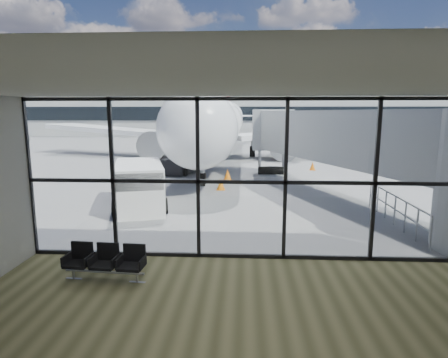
# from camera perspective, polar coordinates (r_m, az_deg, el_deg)

# --- Properties ---
(ground) EXTENTS (220.00, 220.00, 0.00)m
(ground) POSITION_cam_1_polar(r_m,az_deg,el_deg) (50.29, 3.08, 5.33)
(ground) COLOR slate
(ground) RESTS_ON ground
(lounge_shell) EXTENTS (12.02, 8.01, 4.51)m
(lounge_shell) POSITION_cam_1_polar(r_m,az_deg,el_deg) (5.51, 2.26, -4.85)
(lounge_shell) COLOR brown
(lounge_shell) RESTS_ON ground
(glass_curtain_wall) EXTENTS (12.10, 0.12, 4.50)m
(glass_curtain_wall) POSITION_cam_1_polar(r_m,az_deg,el_deg) (10.29, 2.68, -0.18)
(glass_curtain_wall) COLOR white
(glass_curtain_wall) RESTS_ON ground
(jet_bridge) EXTENTS (8.00, 16.50, 4.33)m
(jet_bridge) POSITION_cam_1_polar(r_m,az_deg,el_deg) (17.91, 18.86, 5.28)
(jet_bridge) COLOR #A2A6A7
(jet_bridge) RESTS_ON ground
(apron_railing) EXTENTS (0.06, 5.46, 1.11)m
(apron_railing) POSITION_cam_1_polar(r_m,az_deg,el_deg) (15.08, 24.61, -3.75)
(apron_railing) COLOR gray
(apron_railing) RESTS_ON ground
(far_terminal) EXTENTS (80.00, 12.20, 11.00)m
(far_terminal) POSITION_cam_1_polar(r_m,az_deg,el_deg) (72.10, 2.68, 10.09)
(far_terminal) COLOR #A9A9A5
(far_terminal) RESTS_ON ground
(tree_0) EXTENTS (4.95, 4.95, 7.12)m
(tree_0) POSITION_cam_1_polar(r_m,az_deg,el_deg) (93.68, -25.97, 9.34)
(tree_0) COLOR #382619
(tree_0) RESTS_ON ground
(tree_1) EXTENTS (5.61, 5.61, 8.07)m
(tree_1) POSITION_cam_1_polar(r_m,az_deg,el_deg) (90.96, -22.64, 9.98)
(tree_1) COLOR #382619
(tree_1) RESTS_ON ground
(tree_2) EXTENTS (6.27, 6.27, 9.03)m
(tree_2) POSITION_cam_1_polar(r_m,az_deg,el_deg) (88.55, -19.11, 10.62)
(tree_2) COLOR #382619
(tree_2) RESTS_ON ground
(tree_3) EXTENTS (4.95, 4.95, 7.12)m
(tree_3) POSITION_cam_1_polar(r_m,az_deg,el_deg) (86.48, -15.32, 10.01)
(tree_3) COLOR #382619
(tree_3) RESTS_ON ground
(tree_4) EXTENTS (5.61, 5.61, 8.07)m
(tree_4) POSITION_cam_1_polar(r_m,az_deg,el_deg) (84.80, -11.43, 10.59)
(tree_4) COLOR #382619
(tree_4) RESTS_ON ground
(tree_5) EXTENTS (6.27, 6.27, 9.03)m
(tree_5) POSITION_cam_1_polar(r_m,az_deg,el_deg) (83.52, -7.38, 11.14)
(tree_5) COLOR #382619
(tree_5) RESTS_ON ground
(seating_row) EXTENTS (2.00, 0.68, 0.89)m
(seating_row) POSITION_cam_1_polar(r_m,az_deg,el_deg) (9.87, -17.52, -11.69)
(seating_row) COLOR gray
(seating_row) RESTS_ON ground
(airliner) EXTENTS (35.44, 40.95, 10.56)m
(airliner) POSITION_cam_1_polar(r_m,az_deg,el_deg) (36.52, -0.52, 8.66)
(airliner) COLOR white
(airliner) RESTS_ON ground
(service_van) EXTENTS (3.10, 4.82, 1.94)m
(service_van) POSITION_cam_1_polar(r_m,az_deg,el_deg) (16.59, -12.79, -0.92)
(service_van) COLOR white
(service_van) RESTS_ON ground
(belt_loader) EXTENTS (2.39, 4.44, 1.94)m
(belt_loader) POSITION_cam_1_polar(r_m,az_deg,el_deg) (25.90, -6.48, 2.36)
(belt_loader) COLOR black
(belt_loader) RESTS_ON ground
(mobile_stairs) EXTENTS (2.47, 3.87, 2.53)m
(mobile_stairs) POSITION_cam_1_polar(r_m,az_deg,el_deg) (25.65, -30.22, 0.88)
(mobile_stairs) COLOR #B98115
(mobile_stairs) RESTS_ON ground
(traffic_cone_a) EXTENTS (0.48, 0.48, 0.69)m
(traffic_cone_a) POSITION_cam_1_polar(r_m,az_deg,el_deg) (23.05, 0.54, 0.65)
(traffic_cone_a) COLOR orange
(traffic_cone_a) RESTS_ON ground
(traffic_cone_b) EXTENTS (0.45, 0.45, 0.65)m
(traffic_cone_b) POSITION_cam_1_polar(r_m,az_deg,el_deg) (20.08, -0.48, -0.80)
(traffic_cone_b) COLOR orange
(traffic_cone_b) RESTS_ON ground
(traffic_cone_c) EXTENTS (0.42, 0.42, 0.60)m
(traffic_cone_c) POSITION_cam_1_polar(r_m,az_deg,el_deg) (27.83, 13.33, 1.91)
(traffic_cone_c) COLOR orange
(traffic_cone_c) RESTS_ON ground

